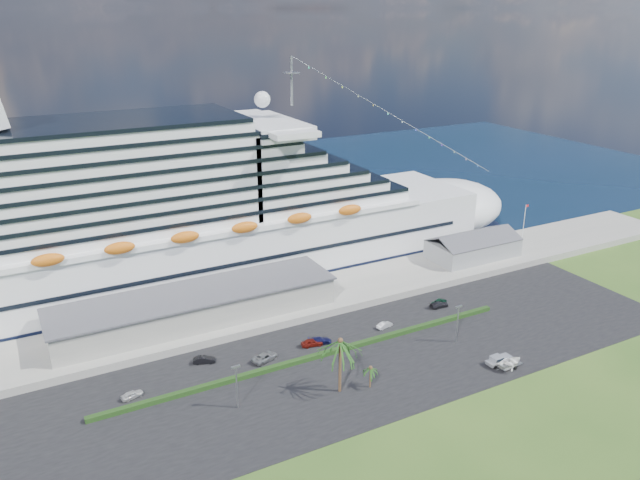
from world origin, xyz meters
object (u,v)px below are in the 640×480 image
boat_trailer (510,362)px  parked_car_3 (320,340)px  pickup_truck (499,360)px  cruise_ship (176,220)px

boat_trailer → parked_car_3: bearing=137.7°
parked_car_3 → boat_trailer: boat_trailer is taller
parked_car_3 → pickup_truck: pickup_truck is taller
parked_car_3 → pickup_truck: (26.78, -23.36, 0.35)m
parked_car_3 → cruise_ship: bearing=35.9°
parked_car_3 → boat_trailer: size_ratio=0.74×
boat_trailer → cruise_ship: bearing=122.8°
cruise_ship → boat_trailer: size_ratio=29.37×
cruise_ship → boat_trailer: bearing=-57.2°
parked_car_3 → pickup_truck: bearing=-115.9°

